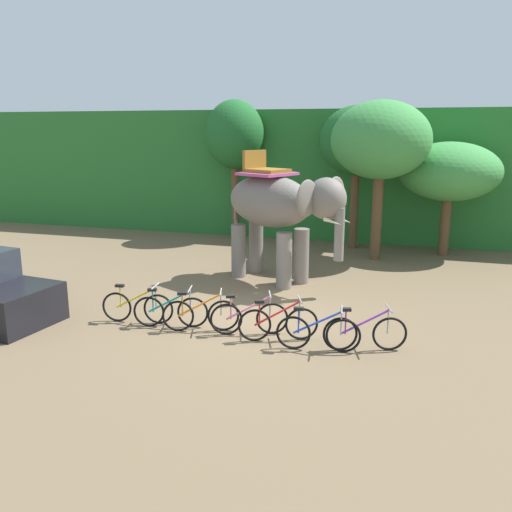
% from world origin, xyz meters
% --- Properties ---
extents(ground_plane, '(80.00, 80.00, 0.00)m').
position_xyz_m(ground_plane, '(0.00, 0.00, 0.00)').
color(ground_plane, brown).
extents(foliage_hedge, '(36.00, 6.00, 5.13)m').
position_xyz_m(foliage_hedge, '(0.00, 12.52, 2.56)').
color(foliage_hedge, '#28702D').
rests_on(foliage_hedge, ground).
extents(tree_far_right, '(2.31, 2.31, 5.51)m').
position_xyz_m(tree_far_right, '(-3.46, 9.00, 4.12)').
color(tree_far_right, brown).
rests_on(tree_far_right, ground).
extents(tree_center, '(2.67, 2.67, 5.22)m').
position_xyz_m(tree_center, '(1.34, 8.61, 3.92)').
color(tree_center, brown).
rests_on(tree_center, ground).
extents(tree_left, '(3.27, 3.27, 5.31)m').
position_xyz_m(tree_left, '(2.29, 6.95, 3.99)').
color(tree_left, brown).
rests_on(tree_left, ground).
extents(tree_center_right, '(3.45, 3.45, 3.96)m').
position_xyz_m(tree_center_right, '(4.57, 8.30, 2.93)').
color(tree_center_right, brown).
rests_on(tree_center_right, ground).
extents(elephant, '(4.13, 3.08, 3.78)m').
position_xyz_m(elephant, '(-0.24, 3.29, 2.20)').
color(elephant, slate).
rests_on(elephant, ground).
extents(bike_yellow, '(1.70, 0.52, 0.92)m').
position_xyz_m(bike_yellow, '(-2.51, -0.94, 0.39)').
color(bike_yellow, black).
rests_on(bike_yellow, ground).
extents(bike_teal, '(1.67, 0.59, 0.92)m').
position_xyz_m(bike_teal, '(-1.65, -0.98, 0.39)').
color(bike_teal, black).
rests_on(bike_teal, ground).
extents(bike_orange, '(1.64, 0.68, 0.92)m').
position_xyz_m(bike_orange, '(-0.91, -1.02, 0.39)').
color(bike_orange, black).
rests_on(bike_orange, ground).
extents(bike_pink, '(1.63, 0.70, 0.92)m').
position_xyz_m(bike_pink, '(0.18, -0.90, 0.39)').
color(bike_pink, black).
rests_on(bike_pink, ground).
extents(bike_red, '(1.61, 0.74, 0.92)m').
position_xyz_m(bike_red, '(0.87, -1.06, 0.39)').
color(bike_red, black).
rests_on(bike_red, ground).
extents(bike_blue, '(1.70, 0.52, 0.92)m').
position_xyz_m(bike_blue, '(1.78, -1.36, 0.39)').
color(bike_blue, black).
rests_on(bike_blue, ground).
extents(bike_purple, '(1.65, 0.65, 0.92)m').
position_xyz_m(bike_purple, '(2.68, -1.08, 0.39)').
color(bike_purple, black).
rests_on(bike_purple, ground).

